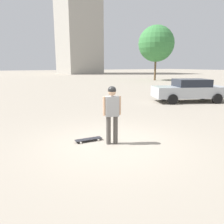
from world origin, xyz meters
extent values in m
plane|color=gray|center=(0.00, 0.00, 0.00)|extent=(220.00, 220.00, 0.00)
cylinder|color=#4C4742|center=(0.10, -0.03, 0.42)|extent=(0.14, 0.14, 0.85)
cylinder|color=#4C4742|center=(-0.10, 0.03, 0.42)|extent=(0.14, 0.14, 0.85)
cube|color=#999999|center=(0.00, 0.00, 1.14)|extent=(0.43, 0.31, 0.58)
cylinder|color=tan|center=(0.22, -0.07, 1.15)|extent=(0.07, 0.07, 0.55)
cylinder|color=tan|center=(-0.22, 0.07, 1.15)|extent=(0.07, 0.07, 0.55)
sphere|color=tan|center=(0.00, 0.00, 1.57)|extent=(0.23, 0.23, 0.23)
sphere|color=black|center=(0.00, 0.00, 1.61)|extent=(0.24, 0.24, 0.24)
cube|color=#232328|center=(0.52, -0.55, 0.07)|extent=(0.85, 0.27, 0.01)
cylinder|color=silver|center=(0.82, -0.44, 0.03)|extent=(0.06, 0.03, 0.06)
cylinder|color=silver|center=(0.80, -0.69, 0.03)|extent=(0.06, 0.03, 0.06)
cylinder|color=silver|center=(0.25, -0.41, 0.03)|extent=(0.06, 0.03, 0.06)
cylinder|color=silver|center=(0.23, -0.66, 0.03)|extent=(0.06, 0.03, 0.06)
cube|color=#ADB2B7|center=(-8.18, -4.31, 0.65)|extent=(4.89, 3.48, 0.68)
cube|color=#1E232D|center=(-8.28, -4.27, 1.22)|extent=(2.53, 2.30, 0.46)
cylinder|color=black|center=(-6.52, -4.07, 0.31)|extent=(0.65, 0.43, 0.62)
cylinder|color=black|center=(-7.24, -5.70, 0.31)|extent=(0.65, 0.43, 0.62)
cylinder|color=black|center=(-9.11, -2.92, 0.31)|extent=(0.65, 0.43, 0.62)
cylinder|color=black|center=(-9.83, -4.55, 0.31)|extent=(0.65, 0.43, 0.62)
cube|color=#9E998E|center=(-20.90, -56.39, 17.34)|extent=(9.66, 13.53, 34.69)
cylinder|color=brown|center=(-20.29, -21.77, 1.84)|extent=(0.30, 0.30, 3.69)
sphere|color=#387A3D|center=(-20.29, -21.77, 5.62)|extent=(5.52, 5.52, 5.52)
camera|label=1|loc=(3.08, 5.40, 2.30)|focal=35.00mm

